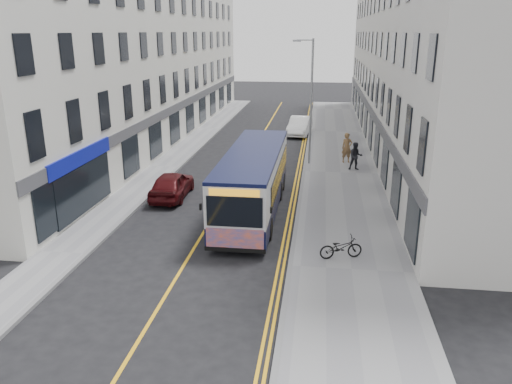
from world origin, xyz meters
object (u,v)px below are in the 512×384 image
(car_white, at_px, (300,126))
(pedestrian_near, at_px, (347,148))
(streetlamp, at_px, (310,98))
(pedestrian_far, at_px, (356,156))
(car_maroon, at_px, (172,185))
(city_bus, at_px, (253,180))
(bicycle, at_px, (341,247))

(car_white, bearing_deg, pedestrian_near, -63.61)
(streetlamp, height_order, pedestrian_far, streetlamp)
(pedestrian_near, distance_m, car_maroon, 12.56)
(city_bus, bearing_deg, car_white, 86.14)
(city_bus, height_order, car_white, city_bus)
(pedestrian_far, distance_m, car_maroon, 11.82)
(pedestrian_far, xyz_separation_m, car_white, (-4.01, 11.23, -0.23))
(bicycle, distance_m, pedestrian_near, 14.92)
(streetlamp, relative_size, car_white, 1.74)
(car_white, distance_m, car_maroon, 18.64)
(bicycle, height_order, pedestrian_near, pedestrian_near)
(car_maroon, bearing_deg, car_white, -109.72)
(city_bus, relative_size, pedestrian_near, 5.36)
(pedestrian_near, bearing_deg, car_maroon, -154.04)
(city_bus, relative_size, bicycle, 6.33)
(city_bus, distance_m, pedestrian_far, 9.79)
(bicycle, distance_m, car_white, 24.44)
(car_maroon, bearing_deg, pedestrian_far, -148.20)
(pedestrian_far, bearing_deg, streetlamp, 151.66)
(car_white, bearing_deg, pedestrian_far, -64.60)
(pedestrian_far, bearing_deg, bicycle, -100.92)
(bicycle, xyz_separation_m, car_maroon, (-8.62, 6.61, 0.15))
(pedestrian_far, relative_size, car_maroon, 0.42)
(streetlamp, distance_m, city_bus, 10.11)
(pedestrian_far, height_order, car_maroon, pedestrian_far)
(streetlamp, distance_m, pedestrian_near, 4.17)
(streetlamp, relative_size, bicycle, 4.80)
(car_white, height_order, car_maroon, car_white)
(bicycle, relative_size, pedestrian_far, 0.96)
(car_white, bearing_deg, streetlamp, -78.37)
(pedestrian_near, bearing_deg, streetlamp, 177.33)
(city_bus, bearing_deg, pedestrian_far, 56.97)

